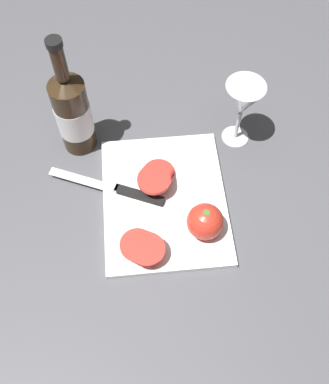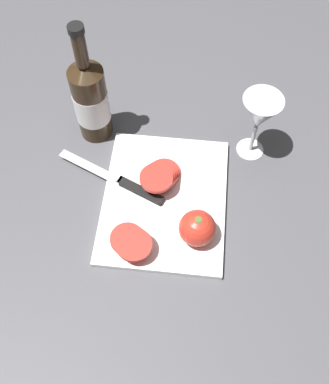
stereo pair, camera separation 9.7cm
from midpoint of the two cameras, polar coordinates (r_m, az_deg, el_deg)
The scene contains 8 objects.
ground_plane at distance 1.00m, azimuth 0.73°, elevation -1.81°, with size 3.00×3.00×0.00m, color #4C4C51.
cutting_board at distance 1.00m, azimuth 2.76°, elevation -1.32°, with size 0.34×0.27×0.02m.
wine_bottle at distance 1.04m, azimuth -6.69°, elevation 11.33°, with size 0.08×0.08×0.32m.
wine_glass at distance 1.01m, azimuth 14.70°, elevation 9.21°, with size 0.09×0.09×0.18m.
whole_tomato at distance 0.92m, azimuth 7.18°, elevation -4.85°, with size 0.08×0.08×0.08m.
knife at distance 1.00m, azimuth -1.68°, elevation 0.55°, with size 0.13×0.26×0.01m.
tomato_slice_stack_near at distance 0.93m, azimuth -1.34°, elevation -6.62°, with size 0.10×0.09×0.04m.
tomato_slice_stack_far at distance 1.00m, azimuth 2.25°, elevation 1.89°, with size 0.11×0.09×0.05m.
Camera 2 is at (-0.47, -0.09, 0.89)m, focal length 42.00 mm.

